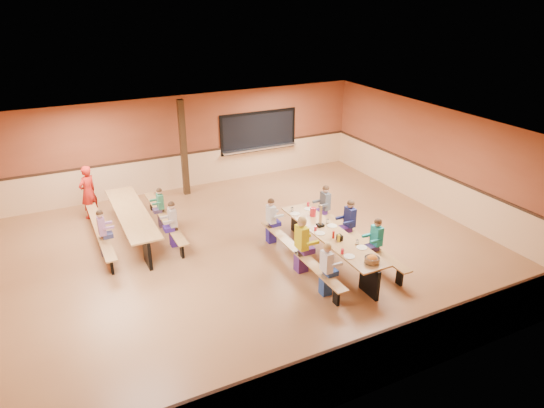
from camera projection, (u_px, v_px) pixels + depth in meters
name	position (u px, v px, depth m)	size (l,w,h in m)	color
ground	(248.00, 254.00, 11.93)	(12.00, 12.00, 0.00)	brown
room_envelope	(248.00, 228.00, 11.65)	(12.04, 10.04, 3.02)	brown
kitchen_pass_through	(259.00, 133.00, 16.45)	(2.78, 0.28, 1.38)	black
structural_post	(184.00, 148.00, 14.85)	(0.18, 0.18, 3.00)	black
cafeteria_table_main	(330.00, 241.00, 11.41)	(1.91, 3.70, 0.74)	#AB7A44
cafeteria_table_second	(132.00, 219.00, 12.50)	(1.91, 3.70, 0.74)	#AB7A44
seated_child_white_left	(326.00, 270.00, 10.11)	(0.36, 0.30, 1.20)	silver
seated_adult_yellow	(302.00, 245.00, 10.94)	(0.44, 0.36, 1.35)	gold
seated_child_grey_left	(271.00, 221.00, 12.25)	(0.36, 0.29, 1.19)	silver
seated_child_teal_right	(376.00, 243.00, 11.17)	(0.37, 0.30, 1.21)	teal
seated_child_navy_right	(349.00, 224.00, 12.04)	(0.39, 0.32, 1.25)	#171D51
seated_child_char_right	(325.00, 207.00, 12.98)	(0.38, 0.31, 1.22)	#4F545A
seated_child_purple_sec	(103.00, 233.00, 11.66)	(0.35, 0.29, 1.17)	#9D6497
seated_child_green_sec	(161.00, 208.00, 13.08)	(0.32, 0.26, 1.11)	#307853
seated_child_tan_sec	(173.00, 224.00, 12.07)	(0.36, 0.30, 1.19)	#AD998D
standing_woman	(88.00, 192.00, 13.55)	(0.56, 0.37, 1.54)	#B31C14
punch_pitcher	(313.00, 212.00, 12.14)	(0.16, 0.16, 0.22)	red
chip_bowl	(372.00, 259.00, 10.07)	(0.32, 0.32, 0.15)	orange
napkin_dispenser	(340.00, 238.00, 10.98)	(0.10, 0.14, 0.13)	black
condiment_mustard	(339.00, 238.00, 10.90)	(0.06, 0.06, 0.17)	yellow
condiment_ketchup	(333.00, 235.00, 11.07)	(0.06, 0.06, 0.17)	#B2140F
table_paddle	(320.00, 221.00, 11.60)	(0.16, 0.16, 0.56)	black
place_settings	(331.00, 231.00, 11.30)	(0.65, 3.30, 0.11)	beige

